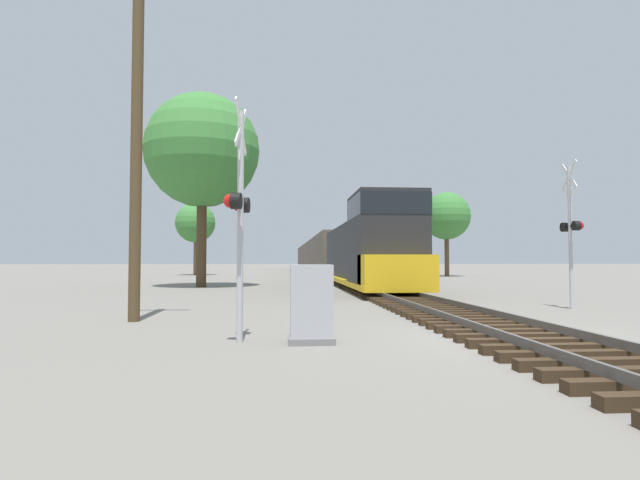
% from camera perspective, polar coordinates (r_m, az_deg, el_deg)
% --- Properties ---
extents(ground_plane, '(400.00, 400.00, 0.00)m').
position_cam_1_polar(ground_plane, '(10.55, 21.40, -10.51)').
color(ground_plane, slate).
extents(rail_track_bed, '(2.60, 160.00, 0.31)m').
position_cam_1_polar(rail_track_bed, '(10.53, 21.39, -9.78)').
color(rail_track_bed, '#382819').
rests_on(rail_track_bed, ground).
extents(freight_train, '(2.92, 80.99, 4.42)m').
position_cam_1_polar(freight_train, '(58.83, 0.04, -1.87)').
color(freight_train, '#232326').
rests_on(freight_train, ground).
extents(crossing_signal_near, '(0.44, 1.01, 4.51)m').
position_cam_1_polar(crossing_signal_near, '(9.48, -9.24, 3.60)').
color(crossing_signal_near, '#B7B7BC').
rests_on(crossing_signal_near, ground).
extents(crossing_signal_far, '(0.36, 1.01, 4.66)m').
position_cam_1_polar(crossing_signal_far, '(17.64, 26.76, 1.21)').
color(crossing_signal_far, '#B7B7BC').
rests_on(crossing_signal_far, ground).
extents(relay_cabinet, '(0.85, 0.70, 1.45)m').
position_cam_1_polar(relay_cabinet, '(9.32, -1.01, -7.35)').
color(relay_cabinet, slate).
rests_on(relay_cabinet, ground).
extents(utility_pole, '(1.80, 0.29, 9.22)m').
position_cam_1_polar(utility_pole, '(13.74, -20.22, 11.32)').
color(utility_pole, '#4C3A23').
rests_on(utility_pole, ground).
extents(tree_far_right, '(6.56, 6.56, 11.15)m').
position_cam_1_polar(tree_far_right, '(29.98, -13.30, 9.87)').
color(tree_far_right, '#473521').
rests_on(tree_far_right, ground).
extents(tree_mid_background, '(4.55, 4.55, 8.07)m').
position_cam_1_polar(tree_mid_background, '(49.34, 14.25, 2.65)').
color(tree_mid_background, brown).
rests_on(tree_mid_background, ground).
extents(tree_deep_background, '(4.10, 4.10, 7.48)m').
position_cam_1_polar(tree_deep_background, '(53.24, -14.05, 1.91)').
color(tree_deep_background, brown).
rests_on(tree_deep_background, ground).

